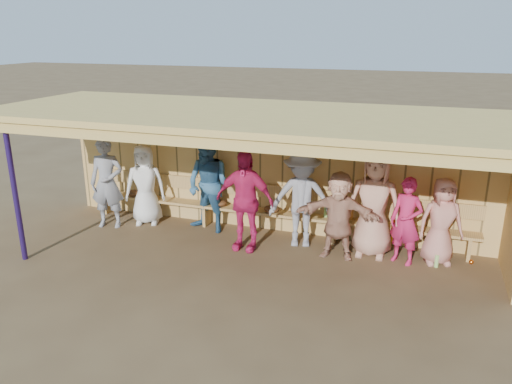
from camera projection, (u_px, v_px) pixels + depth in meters
ground at (250, 255)px, 8.73m from camera, size 90.00×90.00×0.00m
player_a at (107, 183)px, 9.75m from camera, size 0.74×0.58×1.80m
player_b at (145, 185)px, 9.96m from camera, size 0.92×0.76×1.62m
player_c at (209, 185)px, 9.51m from camera, size 1.06×0.92×1.87m
player_d at (245, 201)px, 8.73m from camera, size 1.07×0.47×1.81m
player_e at (302, 198)px, 8.87m from camera, size 1.27×0.89×1.79m
player_f at (338, 215)px, 8.44m from camera, size 1.42×0.48×1.52m
player_g at (406, 221)px, 8.23m from camera, size 0.64×0.54×1.48m
player_h at (441, 221)px, 8.22m from camera, size 0.83×0.67×1.48m
player_extra at (374, 204)px, 8.46m from camera, size 0.92×0.60×1.87m
dugout_structure at (283, 154)px, 8.70m from camera, size 8.80×3.20×2.50m
bench at (269, 206)px, 9.57m from camera, size 7.60×0.34×0.93m
dugout_equipment at (238, 207)px, 9.64m from camera, size 6.77×0.62×0.80m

